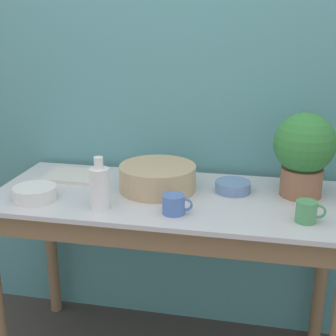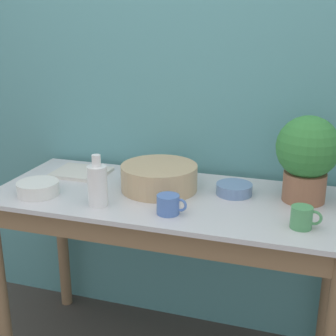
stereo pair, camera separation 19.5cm
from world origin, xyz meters
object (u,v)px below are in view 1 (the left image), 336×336
object	(u,v)px
potted_plant	(304,150)
mug_green	(307,212)
mug_blue	(174,204)
tray_board	(74,176)
bottle_tall	(100,187)
bowl_small_blue	(233,187)
bowl_wash_large	(158,178)
bowl_small_enamel_white	(35,193)

from	to	relation	value
potted_plant	mug_green	xyz separation A→B (m)	(0.01, -0.27, -0.16)
mug_blue	tray_board	xyz separation A→B (m)	(-0.54, 0.32, -0.03)
bottle_tall	mug_green	bearing A→B (deg)	1.78
mug_blue	bowl_small_blue	distance (m)	0.35
bowl_small_blue	potted_plant	bearing A→B (deg)	3.40
bowl_wash_large	mug_blue	world-z (taller)	bowl_wash_large
bowl_small_enamel_white	mug_blue	bearing A→B (deg)	-2.53
bottle_tall	tray_board	xyz separation A→B (m)	(-0.25, 0.32, -0.08)
bottle_tall	potted_plant	bearing A→B (deg)	20.85
mug_green	bowl_small_blue	world-z (taller)	mug_green
bowl_wash_large	bowl_small_blue	world-z (taller)	bowl_wash_large
bowl_small_blue	mug_blue	bearing A→B (deg)	-126.06
tray_board	mug_green	bearing A→B (deg)	-16.14
bottle_tall	mug_green	xyz separation A→B (m)	(0.79, 0.02, -0.05)
bottle_tall	mug_blue	world-z (taller)	bottle_tall
bowl_wash_large	bowl_small_blue	bearing A→B (deg)	6.91
bottle_tall	mug_blue	bearing A→B (deg)	0.26
potted_plant	bowl_small_enamel_white	size ratio (longest dim) A/B	1.99
mug_blue	tray_board	bearing A→B (deg)	149.25
mug_blue	tray_board	size ratio (longest dim) A/B	0.47
bowl_wash_large	tray_board	world-z (taller)	bowl_wash_large
mug_green	mug_blue	bearing A→B (deg)	-177.31
bowl_wash_large	potted_plant	bearing A→B (deg)	5.28
mug_blue	bottle_tall	bearing A→B (deg)	-179.74
potted_plant	mug_blue	world-z (taller)	potted_plant
bowl_small_enamel_white	tray_board	xyz separation A→B (m)	(0.05, 0.30, -0.02)
bowl_wash_large	mug_blue	distance (m)	0.27
mug_blue	mug_green	xyz separation A→B (m)	(0.49, 0.02, 0.00)
bottle_tall	bowl_small_blue	distance (m)	0.58
tray_board	mug_blue	bearing A→B (deg)	-30.75
bowl_wash_large	mug_blue	bearing A→B (deg)	-63.66
bottle_tall	mug_blue	size ratio (longest dim) A/B	1.76
potted_plant	bottle_tall	world-z (taller)	potted_plant
potted_plant	mug_blue	distance (m)	0.59
potted_plant	tray_board	xyz separation A→B (m)	(-1.03, 0.03, -0.19)
potted_plant	bowl_small_enamel_white	distance (m)	1.12
potted_plant	tray_board	bearing A→B (deg)	178.59
bowl_small_blue	mug_green	bearing A→B (deg)	-41.72
mug_green	bowl_small_blue	size ratio (longest dim) A/B	0.72
mug_blue	mug_green	distance (m)	0.49
bowl_wash_large	mug_green	distance (m)	0.65
potted_plant	mug_green	distance (m)	0.32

